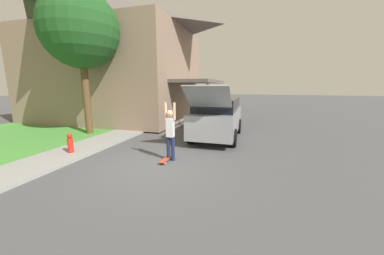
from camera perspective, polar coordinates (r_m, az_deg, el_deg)
name	(u,v)px	position (r m, az deg, el deg)	size (l,w,h in m)	color
ground_plane	(154,164)	(7.46, -10.20, -9.51)	(120.00, 120.00, 0.00)	#49494C
lawn	(88,123)	(16.76, -25.88, 1.19)	(10.00, 80.00, 0.08)	#478E38
sidewalk	(145,126)	(14.21, -12.55, 0.49)	(1.80, 80.00, 0.10)	gray
house	(117,59)	(18.11, -19.45, 16.76)	(13.68, 9.51, 8.73)	#89705B
lawn_tree_near	(80,30)	(12.86, -27.64, 22.07)	(3.79, 3.79, 7.16)	brown
suv_parked	(217,117)	(10.77, 6.79, 2.89)	(2.16, 5.30, 2.62)	gray
car_down_street	(221,102)	(26.69, 7.86, 6.80)	(1.95, 4.04, 1.36)	maroon
skateboarder	(170,131)	(7.43, -5.80, -0.91)	(0.41, 0.24, 2.04)	#192347
skateboard	(166,159)	(7.58, -6.95, -8.40)	(0.21, 0.81, 0.10)	#B73D23
fire_hydrant	(70,143)	(9.33, -29.71, -3.68)	(0.20, 0.20, 0.74)	red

